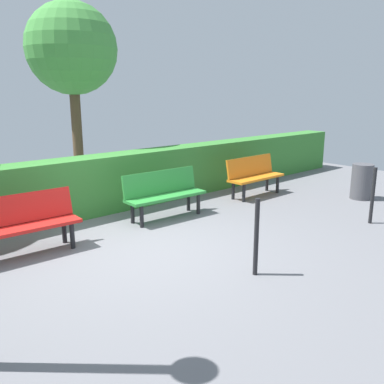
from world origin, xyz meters
TOP-DOWN VIEW (x-y plane):
  - ground_plane at (0.00, 0.00)m, footprint 17.65×17.65m
  - bench_orange at (-3.73, -0.94)m, footprint 1.47×0.47m
  - bench_green at (-1.22, -0.96)m, footprint 1.58×0.52m
  - bench_red at (1.30, -0.90)m, footprint 1.46×0.53m
  - hedge_row at (-1.16, -2.06)m, footprint 13.65×0.59m
  - tree_near at (-1.13, -4.07)m, footprint 2.00×2.00m
  - railing_post_near at (-3.73, 1.74)m, footprint 0.06×0.06m
  - railing_post_mid at (-0.58, 1.74)m, footprint 0.06×0.06m
  - trash_bin at (-5.25, 0.80)m, footprint 0.44×0.44m

SIDE VIEW (x-z plane):
  - ground_plane at x=0.00m, z-range 0.00..0.00m
  - trash_bin at x=-5.25m, z-range 0.00..0.76m
  - bench_red at x=1.30m, z-range 0.05..0.91m
  - bench_orange at x=-3.73m, z-range 0.05..0.91m
  - bench_green at x=-1.22m, z-range 0.05..0.91m
  - railing_post_near at x=-3.73m, z-range 0.00..1.00m
  - railing_post_mid at x=-0.58m, z-range 0.00..1.00m
  - hedge_row at x=-1.16m, z-range 0.00..1.09m
  - tree_near at x=-1.13m, z-range 1.06..5.24m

